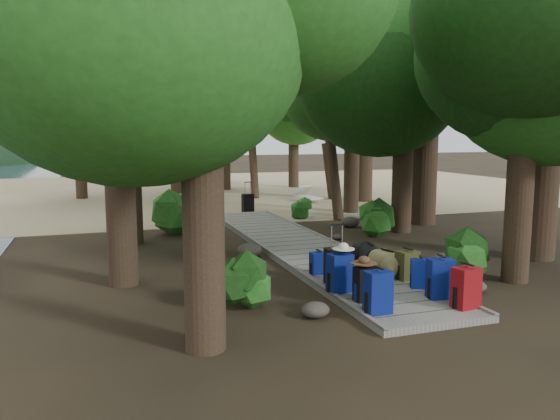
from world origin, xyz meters
name	(u,v)px	position (x,y,z in m)	size (l,w,h in m)	color
ground	(315,258)	(0.00, 0.00, 0.00)	(120.00, 120.00, 0.00)	#302518
sand_beach	(196,190)	(0.00, 16.00, 0.01)	(40.00, 22.00, 0.02)	tan
boardwalk	(300,247)	(0.00, 1.00, 0.06)	(2.00, 12.00, 0.12)	gray
backpack_left_a	(378,290)	(-0.72, -4.30, 0.49)	(0.39, 0.27, 0.74)	navy
backpack_left_b	(365,282)	(-0.61, -3.67, 0.44)	(0.35, 0.25, 0.64)	black
backpack_left_c	(340,271)	(-0.80, -3.07, 0.50)	(0.41, 0.29, 0.76)	navy
backpack_left_d	(319,262)	(-0.67, -1.80, 0.36)	(0.32, 0.23, 0.48)	navy
backpack_right_a	(466,285)	(0.74, -4.51, 0.48)	(0.41, 0.29, 0.73)	maroon
backpack_right_b	(440,276)	(0.66, -3.94, 0.49)	(0.41, 0.29, 0.75)	navy
backpack_right_c	(420,272)	(0.69, -3.29, 0.41)	(0.34, 0.24, 0.58)	navy
backpack_right_d	(407,264)	(0.78, -2.71, 0.42)	(0.40, 0.29, 0.61)	#363A1B
duffel_right_khaki	(387,262)	(0.64, -2.20, 0.34)	(0.45, 0.67, 0.45)	olive
duffel_right_black	(371,255)	(0.61, -1.57, 0.35)	(0.46, 0.73, 0.46)	black
suitcase_on_boardwalk	(336,266)	(-0.62, -2.54, 0.45)	(0.43, 0.24, 0.67)	black
lone_suitcase_on_sand	(248,203)	(0.48, 7.70, 0.35)	(0.42, 0.24, 0.66)	black
hat_brown	(364,259)	(-0.63, -3.65, 0.82)	(0.44, 0.44, 0.13)	#51351E
hat_white	(344,245)	(-0.72, -3.04, 0.94)	(0.39, 0.39, 0.13)	silver
kayak	(124,203)	(-3.79, 10.67, 0.17)	(0.64, 2.91, 0.29)	red
sun_lounger	(309,194)	(3.72, 9.74, 0.33)	(0.63, 1.94, 0.63)	silver
tree_right_a	(526,93)	(2.95, -3.14, 3.64)	(4.36, 4.36, 7.27)	black
tree_right_b	(553,6)	(4.86, -1.69, 5.64)	(6.32, 6.32, 11.28)	black
tree_right_c	(405,87)	(3.69, 2.34, 4.19)	(4.85, 4.85, 8.39)	black
tree_right_d	(429,42)	(5.16, 3.44, 5.68)	(6.20, 6.20, 11.37)	black
tree_right_e	(353,102)	(4.05, 6.41, 3.99)	(4.43, 4.43, 7.97)	black
tree_right_f	(366,75)	(6.04, 9.29, 5.30)	(5.93, 5.93, 10.59)	black
tree_left_a	(200,48)	(-3.47, -4.57, 3.94)	(4.73, 4.73, 7.89)	black
tree_left_b	(115,72)	(-4.35, -0.92, 4.00)	(4.45, 4.45, 8.01)	black
tree_left_c	(127,87)	(-3.93, 3.17, 4.07)	(4.68, 4.68, 8.14)	black
tree_back_a	(175,94)	(-1.04, 15.07, 4.74)	(5.48, 5.48, 9.49)	black
tree_back_b	(223,100)	(1.50, 15.97, 4.57)	(5.12, 5.12, 9.15)	black
tree_back_c	(294,113)	(5.33, 16.07, 3.97)	(4.42, 4.42, 7.95)	black
tree_back_d	(78,118)	(-5.41, 14.14, 3.56)	(4.28, 4.28, 7.13)	black
palm_right_a	(341,96)	(3.06, 5.32, 4.11)	(4.82, 4.82, 8.21)	#164112
palm_right_b	(330,114)	(5.06, 10.72, 3.71)	(3.84, 3.84, 7.42)	#164112
palm_right_c	(259,113)	(2.22, 12.05, 3.80)	(4.77, 4.77, 7.59)	#164112
palm_left_a	(106,107)	(-4.40, 5.80, 3.68)	(4.63, 4.63, 7.36)	#164112
rock_left_a	(316,310)	(-1.58, -3.87, 0.12)	(0.45, 0.41, 0.25)	#4C473F
rock_left_b	(217,285)	(-2.73, -1.88, 0.10)	(0.37, 0.34, 0.20)	#4C473F
rock_left_c	(250,250)	(-1.42, 0.59, 0.16)	(0.59, 0.54, 0.33)	#4C473F
rock_left_d	(210,235)	(-1.83, 3.23, 0.09)	(0.31, 0.28, 0.17)	#4C473F
rock_right_a	(476,287)	(1.73, -3.53, 0.11)	(0.39, 0.35, 0.21)	#4C473F
rock_right_b	(442,260)	(2.35, -1.59, 0.14)	(0.49, 0.44, 0.27)	#4C473F
rock_right_c	(336,237)	(1.39, 1.84, 0.08)	(0.29, 0.26, 0.16)	#4C473F
rock_right_d	(350,222)	(2.65, 3.56, 0.16)	(0.59, 0.53, 0.32)	#4C473F
shrub_left_a	(242,284)	(-2.59, -3.15, 0.44)	(0.97, 0.97, 0.88)	#1E4F17
shrub_left_b	(205,237)	(-2.38, 1.17, 0.44)	(0.98, 0.98, 0.88)	#1E4F17
shrub_left_c	(172,213)	(-2.73, 4.31, 0.58)	(1.30, 1.30, 1.17)	#1E4F17
shrub_right_a	(469,256)	(2.24, -2.65, 0.45)	(1.01, 1.01, 0.91)	#1E4F17
shrub_right_b	(379,218)	(2.72, 1.91, 0.53)	(1.18, 1.18, 1.06)	#1E4F17
shrub_right_c	(299,209)	(1.72, 5.67, 0.33)	(0.72, 0.72, 0.65)	#1E4F17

